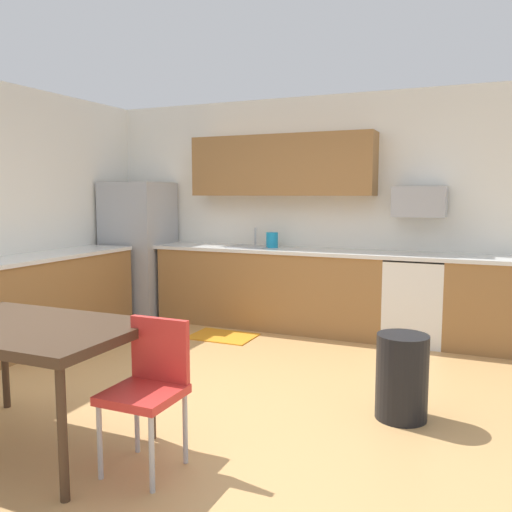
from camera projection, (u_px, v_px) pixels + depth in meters
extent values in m
plane|color=tan|center=(205.00, 398.00, 4.15)|extent=(12.00, 12.00, 0.00)
cube|color=white|center=(311.00, 212.00, 6.41)|extent=(5.80, 0.10, 2.70)
cube|color=olive|center=(270.00, 289.00, 6.35)|extent=(2.73, 0.60, 0.90)
cube|color=olive|center=(488.00, 306.00, 5.41)|extent=(0.82, 0.60, 0.90)
cube|color=olive|center=(52.00, 299.00, 5.74)|extent=(0.60, 2.00, 0.90)
cube|color=silver|center=(301.00, 251.00, 6.14)|extent=(4.80, 0.64, 0.04)
cube|color=silver|center=(50.00, 256.00, 5.68)|extent=(0.64, 2.00, 0.04)
cube|color=olive|center=(281.00, 165.00, 6.26)|extent=(2.20, 0.34, 0.70)
cube|color=#9EA0A5|center=(139.00, 249.00, 6.93)|extent=(0.76, 0.70, 1.72)
cube|color=white|center=(415.00, 301.00, 5.69)|extent=(0.60, 0.60, 0.88)
cube|color=black|center=(417.00, 258.00, 5.64)|extent=(0.60, 0.60, 0.03)
cube|color=#9EA0A5|center=(420.00, 202.00, 5.66)|extent=(0.54, 0.36, 0.32)
cube|color=#A5A8AD|center=(249.00, 252.00, 6.40)|extent=(0.48, 0.40, 0.14)
cylinder|color=#B2B5BA|center=(255.00, 238.00, 6.55)|extent=(0.02, 0.02, 0.24)
cube|color=#422D1E|center=(25.00, 329.00, 3.28)|extent=(1.40, 0.90, 0.06)
cylinder|color=#422D1E|center=(62.00, 434.00, 2.71)|extent=(0.05, 0.05, 0.72)
cylinder|color=#422D1E|center=(5.00, 360.00, 3.93)|extent=(0.05, 0.05, 0.72)
cylinder|color=#422D1E|center=(151.00, 384.00, 3.43)|extent=(0.05, 0.05, 0.72)
cube|color=red|center=(143.00, 395.00, 3.01)|extent=(0.40, 0.40, 0.05)
cube|color=red|center=(160.00, 351.00, 3.15)|extent=(0.38, 0.04, 0.40)
cylinder|color=#B2B2B7|center=(100.00, 442.00, 2.95)|extent=(0.03, 0.03, 0.42)
cylinder|color=#B2B2B7|center=(152.00, 454.00, 2.81)|extent=(0.03, 0.03, 0.42)
cylinder|color=#B2B2B7|center=(137.00, 418.00, 3.26)|extent=(0.03, 0.03, 0.42)
cylinder|color=#B2B2B7|center=(185.00, 428.00, 3.12)|extent=(0.03, 0.03, 0.42)
cylinder|color=black|center=(402.00, 377.00, 3.74)|extent=(0.36, 0.36, 0.60)
cube|color=orange|center=(223.00, 336.00, 5.92)|extent=(0.70, 0.50, 0.01)
cylinder|color=#198CBF|center=(272.00, 241.00, 6.32)|extent=(0.14, 0.14, 0.20)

